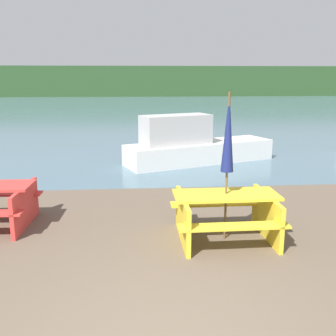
% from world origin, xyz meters
% --- Properties ---
extents(water, '(60.00, 50.00, 0.00)m').
position_xyz_m(water, '(0.00, 30.82, -0.00)').
color(water, slate).
rests_on(water, ground_plane).
extents(far_treeline, '(80.00, 1.60, 4.00)m').
position_xyz_m(far_treeline, '(0.00, 50.82, 2.00)').
color(far_treeline, '#284723').
rests_on(far_treeline, water).
extents(picnic_table_yellow, '(1.69, 1.40, 0.77)m').
position_xyz_m(picnic_table_yellow, '(1.16, 2.73, 0.46)').
color(picnic_table_yellow, yellow).
rests_on(picnic_table_yellow, ground_plane).
extents(umbrella_navy, '(0.20, 0.20, 2.38)m').
position_xyz_m(umbrella_navy, '(1.16, 2.73, 1.73)').
color(umbrella_navy, brown).
rests_on(umbrella_navy, ground_plane).
extents(boat, '(4.81, 2.84, 1.50)m').
position_xyz_m(boat, '(1.46, 8.56, 0.54)').
color(boat, silver).
rests_on(boat, water).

